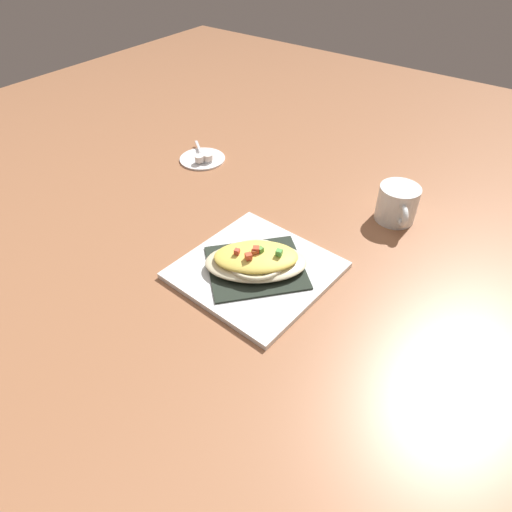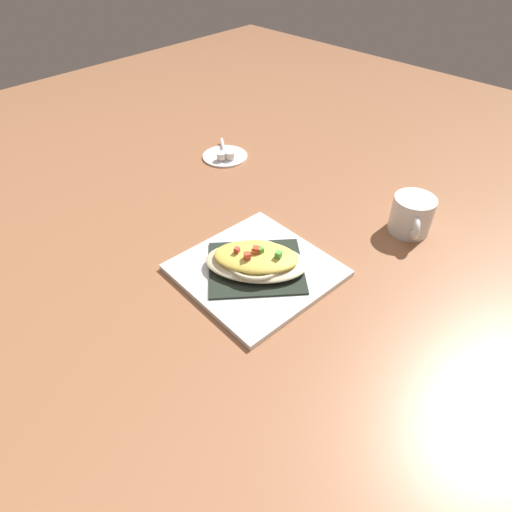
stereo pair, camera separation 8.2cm
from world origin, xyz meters
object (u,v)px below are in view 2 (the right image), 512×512
creamer_cup_1 (230,155)px  gratin_dish (256,260)px  square_plate (256,270)px  coffee_mug (411,216)px  spoon (224,151)px  creamer_cup_0 (221,156)px  creamer_saucer (225,155)px

creamer_cup_1 → gratin_dish: bearing=-36.9°
square_plate → coffee_mug: (0.14, 0.32, 0.03)m
gratin_dish → spoon: size_ratio=2.48×
square_plate → spoon: bearing=144.5°
square_plate → creamer_cup_0: 0.44m
gratin_dish → creamer_saucer: 0.46m
square_plate → creamer_cup_0: (-0.36, 0.24, 0.01)m
creamer_saucer → gratin_dish: bearing=-35.5°
gratin_dish → coffee_mug: (0.14, 0.32, 0.00)m
coffee_mug → spoon: coffee_mug is taller
coffee_mug → creamer_cup_1: (-0.49, -0.06, -0.02)m
spoon → creamer_cup_0: 0.04m
gratin_dish → creamer_cup_1: size_ratio=9.15×
gratin_dish → creamer_cup_1: bearing=143.1°
creamer_cup_0 → square_plate: bearing=-33.9°
coffee_mug → creamer_cup_1: 0.49m
square_plate → coffee_mug: bearing=66.5°
coffee_mug → spoon: 0.53m
square_plate → creamer_cup_0: bearing=146.1°
gratin_dish → creamer_saucer: gratin_dish is taller
coffee_mug → creamer_cup_0: 0.51m
creamer_cup_0 → spoon: bearing=123.7°
spoon → creamer_cup_0: size_ratio=3.69×
coffee_mug → creamer_saucer: size_ratio=0.88×
creamer_saucer → spoon: (-0.01, 0.01, 0.01)m
coffee_mug → creamer_cup_0: (-0.50, -0.08, -0.02)m
coffee_mug → creamer_saucer: 0.52m
spoon → square_plate: bearing=-35.5°
gratin_dish → creamer_saucer: (-0.38, 0.27, -0.03)m
coffee_mug → creamer_cup_1: bearing=-173.4°
coffee_mug → creamer_cup_0: bearing=-171.5°
square_plate → creamer_cup_1: creamer_cup_1 is taller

